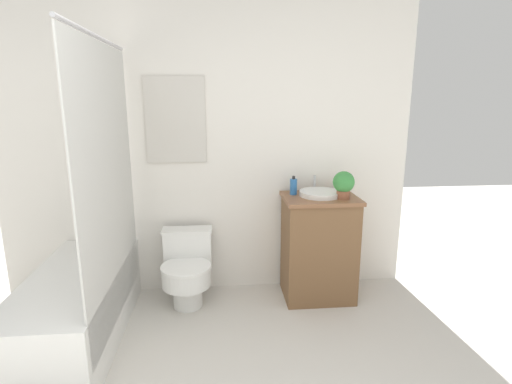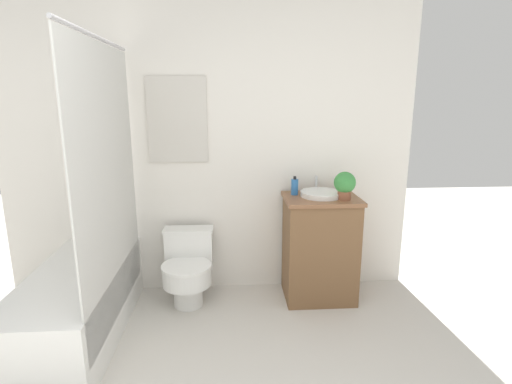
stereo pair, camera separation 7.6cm
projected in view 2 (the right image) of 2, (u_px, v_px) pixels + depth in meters
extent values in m
cube|color=white|center=(209.00, 144.00, 3.26)|extent=(3.36, 0.05, 2.50)
cube|color=beige|center=(177.00, 120.00, 3.16)|extent=(0.47, 0.02, 0.67)
cube|color=silver|center=(177.00, 120.00, 3.16)|extent=(0.44, 0.01, 0.64)
cube|color=white|center=(78.00, 305.00, 2.74)|extent=(0.58, 1.39, 0.47)
cube|color=silver|center=(109.00, 186.00, 2.56)|extent=(0.01, 1.28, 1.77)
cylinder|color=#B7B7BC|center=(96.00, 37.00, 2.36)|extent=(0.02, 1.28, 0.02)
cylinder|color=white|center=(188.00, 293.00, 3.18)|extent=(0.23, 0.23, 0.20)
cylinder|color=white|center=(187.00, 276.00, 3.09)|extent=(0.37, 0.37, 0.14)
cylinder|color=white|center=(186.00, 266.00, 3.08)|extent=(0.39, 0.39, 0.02)
cube|color=white|center=(189.00, 249.00, 3.29)|extent=(0.38, 0.16, 0.32)
cube|color=white|center=(188.00, 229.00, 3.25)|extent=(0.40, 0.17, 0.02)
cube|color=brown|center=(319.00, 250.00, 3.25)|extent=(0.56, 0.43, 0.83)
cube|color=brown|center=(321.00, 199.00, 3.15)|extent=(0.59, 0.46, 0.03)
cylinder|color=white|center=(321.00, 194.00, 3.16)|extent=(0.33, 0.33, 0.04)
cylinder|color=silver|center=(316.00, 183.00, 3.33)|extent=(0.02, 0.02, 0.13)
cylinder|color=#2D6BB2|center=(295.00, 187.00, 3.21)|extent=(0.06, 0.06, 0.13)
cylinder|color=black|center=(295.00, 178.00, 3.19)|extent=(0.02, 0.02, 0.03)
cylinder|color=brown|center=(344.00, 195.00, 3.07)|extent=(0.10, 0.10, 0.07)
sphere|color=#3D8E42|center=(345.00, 183.00, 3.04)|extent=(0.17, 0.17, 0.17)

